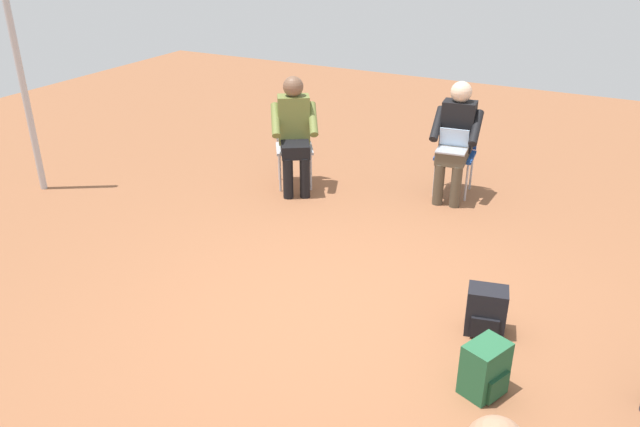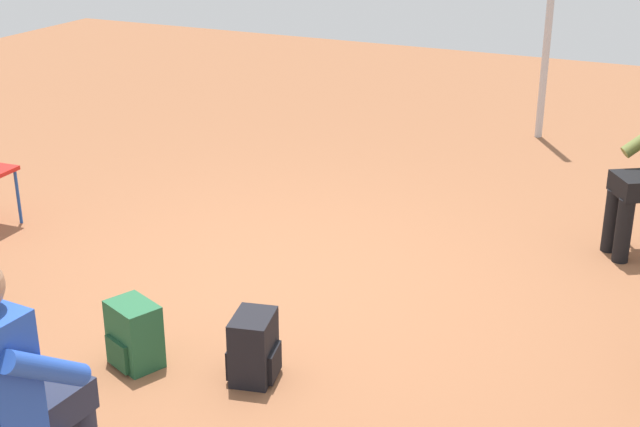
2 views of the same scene
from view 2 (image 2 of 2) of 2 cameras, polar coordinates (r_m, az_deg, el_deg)
The scene contains 4 objects.
ground_plane at distance 5.69m, azimuth -2.45°, elevation -4.83°, with size 15.86×15.86×0.00m, color brown.
person_in_blue at distance 3.65m, azimuth -19.29°, elevation -10.00°, with size 0.51×0.54×1.24m.
backpack_near_laptop_user at distance 4.71m, azimuth -4.27°, elevation -8.75°, with size 0.29×0.32×0.36m.
backpack_by_empty_chair at distance 4.91m, azimuth -11.77°, elevation -7.79°, with size 0.34×0.31×0.36m.
Camera 2 is at (2.37, -4.51, 2.53)m, focal length 50.00 mm.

